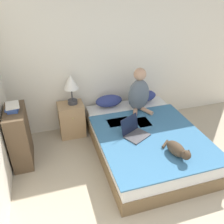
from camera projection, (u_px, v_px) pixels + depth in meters
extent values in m
cube|color=silver|center=(123.00, 56.00, 4.16)|extent=(5.05, 0.05, 2.55)
cube|color=brown|center=(145.00, 146.00, 3.82)|extent=(1.50, 2.09, 0.23)
cube|color=silver|center=(145.00, 136.00, 3.72)|extent=(1.47, 2.06, 0.20)
cube|color=teal|center=(152.00, 137.00, 3.49)|extent=(1.54, 1.67, 0.02)
cube|color=#3D4784|center=(119.00, 122.00, 3.84)|extent=(0.37, 0.25, 0.01)
cube|color=#3D4784|center=(143.00, 122.00, 3.84)|extent=(0.21, 0.29, 0.01)
ellipsoid|color=navy|center=(109.00, 101.00, 4.25)|extent=(0.49, 0.26, 0.21)
ellipsoid|color=navy|center=(143.00, 96.00, 4.42)|extent=(0.49, 0.26, 0.21)
ellipsoid|color=slate|center=(139.00, 95.00, 4.04)|extent=(0.38, 0.21, 0.57)
sphere|color=tan|center=(140.00, 74.00, 3.85)|extent=(0.21, 0.21, 0.21)
cylinder|color=tan|center=(135.00, 112.00, 4.03)|extent=(0.17, 0.27, 0.07)
cylinder|color=tan|center=(146.00, 111.00, 4.08)|extent=(0.17, 0.27, 0.07)
ellipsoid|color=#473828|center=(176.00, 149.00, 3.11)|extent=(0.23, 0.34, 0.17)
sphere|color=#473828|center=(186.00, 155.00, 2.96)|extent=(0.13, 0.13, 0.13)
cone|color=#473828|center=(189.00, 151.00, 2.95)|extent=(0.06, 0.06, 0.06)
cone|color=#473828|center=(184.00, 153.00, 2.92)|extent=(0.06, 0.06, 0.06)
cylinder|color=#473828|center=(165.00, 144.00, 3.30)|extent=(0.16, 0.14, 0.04)
cube|color=#424247|center=(137.00, 136.00, 3.49)|extent=(0.42, 0.38, 0.02)
cube|color=black|center=(130.00, 124.00, 3.51)|extent=(0.33, 0.22, 0.25)
cube|color=tan|center=(72.00, 120.00, 4.18)|extent=(0.43, 0.35, 0.61)
sphere|color=tan|center=(73.00, 118.00, 3.96)|extent=(0.03, 0.03, 0.03)
cylinder|color=#38383D|center=(73.00, 102.00, 4.03)|extent=(0.16, 0.16, 0.07)
cylinder|color=#38383D|center=(72.00, 94.00, 3.96)|extent=(0.02, 0.02, 0.22)
cone|color=white|center=(71.00, 82.00, 3.85)|extent=(0.25, 0.25, 0.24)
cube|color=brown|center=(20.00, 137.00, 3.49)|extent=(0.28, 0.62, 0.89)
cube|color=#334C8E|center=(13.00, 110.00, 3.26)|extent=(0.15, 0.21, 0.03)
cube|color=#334C8E|center=(12.00, 108.00, 3.24)|extent=(0.17, 0.22, 0.03)
cube|color=beige|center=(12.00, 105.00, 3.24)|extent=(0.19, 0.24, 0.03)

